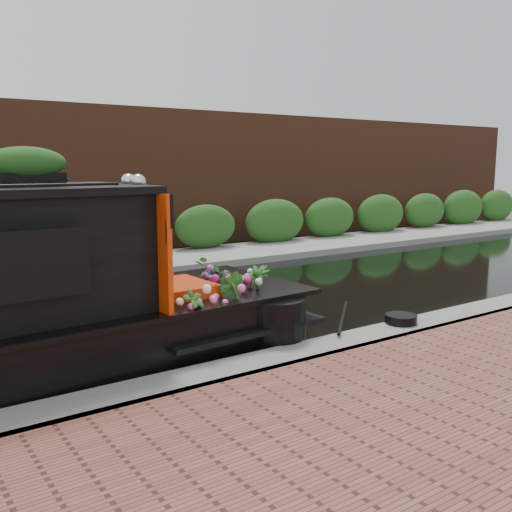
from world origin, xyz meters
TOP-DOWN VIEW (x-y plane):
  - ground at (0.00, 0.00)m, footprint 80.00×80.00m
  - near_bank_coping at (0.00, -3.30)m, footprint 40.00×0.60m
  - far_bank_path at (0.00, 4.20)m, footprint 40.00×2.40m
  - far_hedge at (0.00, 5.10)m, footprint 40.00×1.10m
  - far_brick_wall at (0.00, 7.20)m, footprint 40.00×1.00m
  - rope_fender at (1.59, -2.00)m, footprint 0.34×0.38m
  - coiled_mooring_rope at (2.63, -3.17)m, footprint 0.44×0.44m

SIDE VIEW (x-z plane):
  - ground at x=0.00m, z-range 0.00..0.00m
  - near_bank_coping at x=0.00m, z-range -0.25..0.25m
  - far_bank_path at x=0.00m, z-range -0.17..0.17m
  - far_hedge at x=0.00m, z-range -1.40..1.40m
  - far_brick_wall at x=0.00m, z-range -4.00..4.00m
  - rope_fender at x=1.59m, z-range 0.00..0.34m
  - coiled_mooring_rope at x=2.63m, z-range 0.25..0.37m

